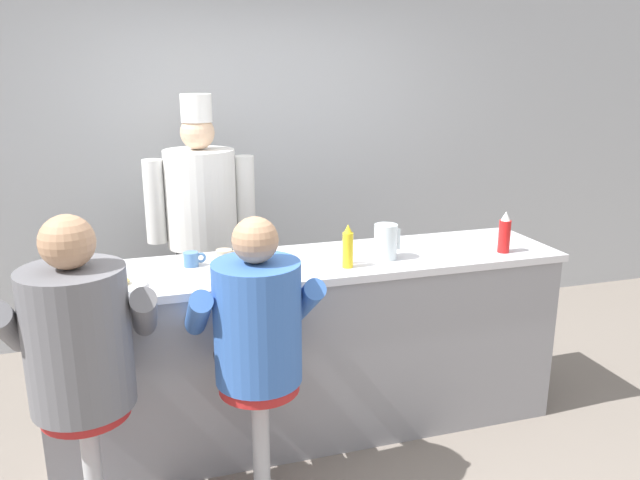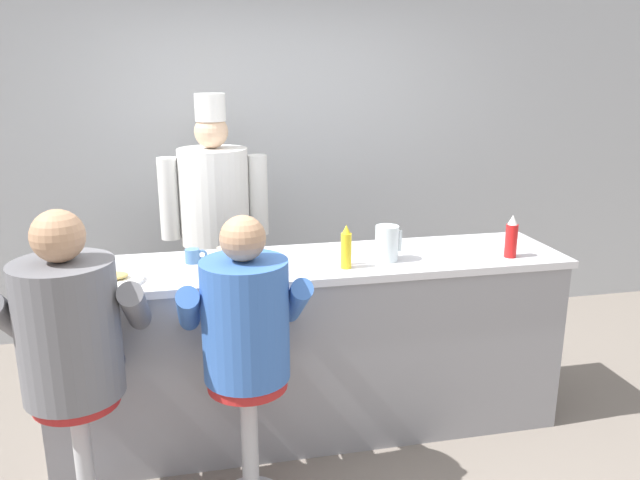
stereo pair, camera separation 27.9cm
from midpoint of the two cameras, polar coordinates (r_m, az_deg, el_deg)
ground_plane at (r=3.53m, az=-1.63°, el=-19.33°), size 20.00×20.00×0.00m
wall_back at (r=4.83m, az=-7.94°, el=7.42°), size 10.00×0.06×2.70m
diner_counter at (r=3.55m, az=-3.11°, el=-9.71°), size 2.81×0.64×1.01m
ketchup_bottle_red at (r=3.59m, az=14.42°, el=0.58°), size 0.07×0.07×0.24m
mustard_bottle_yellow at (r=3.22m, az=0.09°, el=-0.70°), size 0.06×0.06×0.23m
hot_sauce_bottle_orange at (r=3.28m, az=0.18°, el=-1.09°), size 0.03×0.03×0.14m
water_pitcher_clear at (r=3.37m, az=3.69°, el=-0.18°), size 0.15×0.13×0.19m
breakfast_plate at (r=3.14m, az=-20.52°, el=-3.94°), size 0.27×0.27×0.05m
cereal_bowl at (r=3.11m, az=-11.10°, el=-3.19°), size 0.15×0.15×0.05m
coffee_mug_blue at (r=3.36m, az=-13.99°, el=-1.74°), size 0.12×0.08×0.08m
coffee_mug_tan at (r=3.35m, az=-11.05°, el=-1.56°), size 0.13×0.08×0.08m
diner_seated_grey at (r=2.84m, az=-23.81°, el=-8.91°), size 0.64×0.63×1.48m
diner_seated_blue at (r=2.84m, az=-8.67°, el=-8.30°), size 0.59×0.58×1.41m
cook_in_whites_near at (r=4.27m, az=-12.58°, el=1.63°), size 0.73×0.46×1.86m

